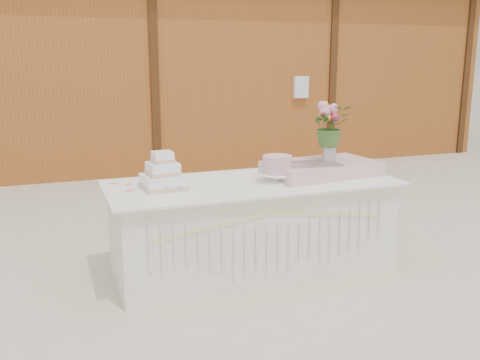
# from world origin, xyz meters

# --- Properties ---
(ground) EXTENTS (80.00, 80.00, 0.00)m
(ground) POSITION_xyz_m (0.00, 0.00, 0.00)
(ground) COLOR beige
(ground) RESTS_ON ground
(barn) EXTENTS (12.60, 4.60, 3.30)m
(barn) POSITION_xyz_m (-0.01, 5.99, 1.68)
(barn) COLOR #934C1F
(barn) RESTS_ON ground
(cake_table) EXTENTS (2.40, 1.00, 0.77)m
(cake_table) POSITION_xyz_m (0.00, -0.00, 0.39)
(cake_table) COLOR white
(cake_table) RESTS_ON ground
(wedding_cake) EXTENTS (0.35, 0.35, 0.29)m
(wedding_cake) POSITION_xyz_m (-0.74, 0.03, 0.87)
(wedding_cake) COLOR white
(wedding_cake) RESTS_ON cake_table
(pink_cake_stand) EXTENTS (0.31, 0.31, 0.22)m
(pink_cake_stand) POSITION_xyz_m (0.18, -0.08, 0.89)
(pink_cake_stand) COLOR white
(pink_cake_stand) RESTS_ON cake_table
(satin_runner) EXTENTS (1.01, 0.66, 0.12)m
(satin_runner) POSITION_xyz_m (0.65, 0.03, 0.83)
(satin_runner) COLOR beige
(satin_runner) RESTS_ON cake_table
(flower_vase) EXTENTS (0.12, 0.12, 0.16)m
(flower_vase) POSITION_xyz_m (0.76, 0.09, 0.97)
(flower_vase) COLOR #AFB0B4
(flower_vase) RESTS_ON satin_runner
(bouquet) EXTENTS (0.34, 0.30, 0.37)m
(bouquet) POSITION_xyz_m (0.76, 0.09, 1.24)
(bouquet) COLOR #365C24
(bouquet) RESTS_ON flower_vase
(loose_flowers) EXTENTS (0.25, 0.35, 0.02)m
(loose_flowers) POSITION_xyz_m (-1.03, 0.15, 0.78)
(loose_flowers) COLOR pink
(loose_flowers) RESTS_ON cake_table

